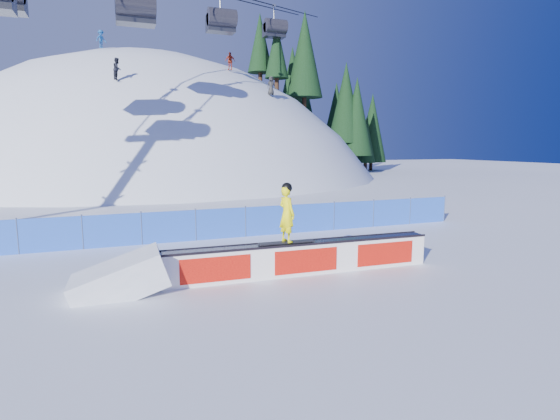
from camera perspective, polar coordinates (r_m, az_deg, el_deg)
name	(u,v)px	position (r m, az deg, el deg)	size (l,w,h in m)	color
ground	(257,268)	(13.25, -3.08, -7.58)	(160.00, 160.00, 0.00)	white
snow_hill	(154,320)	(58.43, -16.12, -13.64)	(64.00, 64.00, 64.00)	white
treeline	(319,98)	(61.08, 5.14, 14.36)	(19.36, 11.99, 19.62)	#342014
safety_fence	(221,224)	(17.35, -7.69, -1.76)	(22.05, 0.05, 1.30)	blue
rail_box	(303,258)	(12.57, 3.02, -6.27)	(7.90, 0.81, 0.95)	white
snow_ramp	(121,292)	(11.84, -20.06, -10.08)	(2.24, 1.49, 0.84)	white
snowboarder	(287,213)	(12.12, 0.89, -0.46)	(1.63, 0.66, 1.70)	black
distant_skiers	(169,60)	(42.64, -14.26, 18.41)	(15.46, 11.39, 6.28)	black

